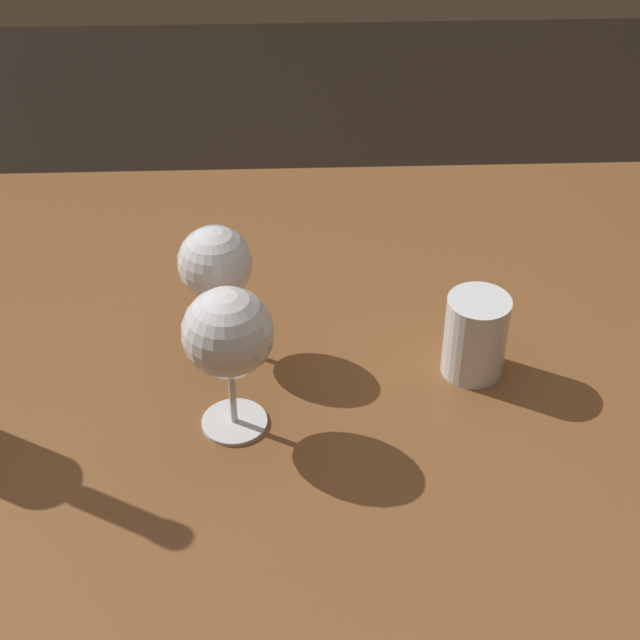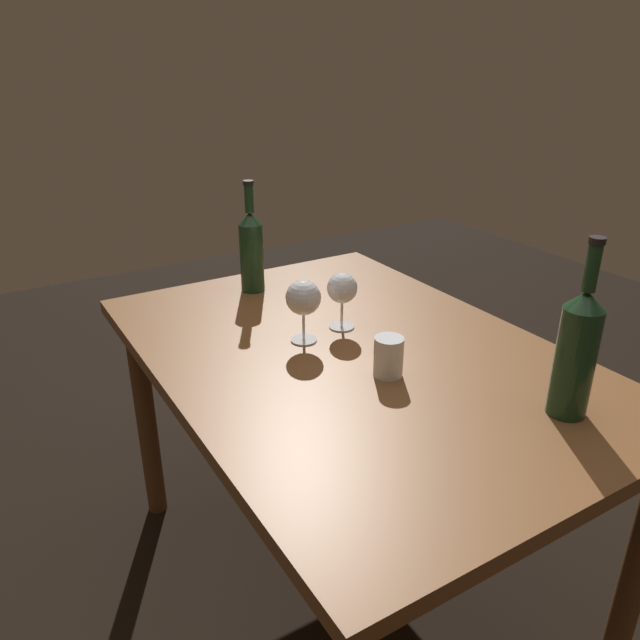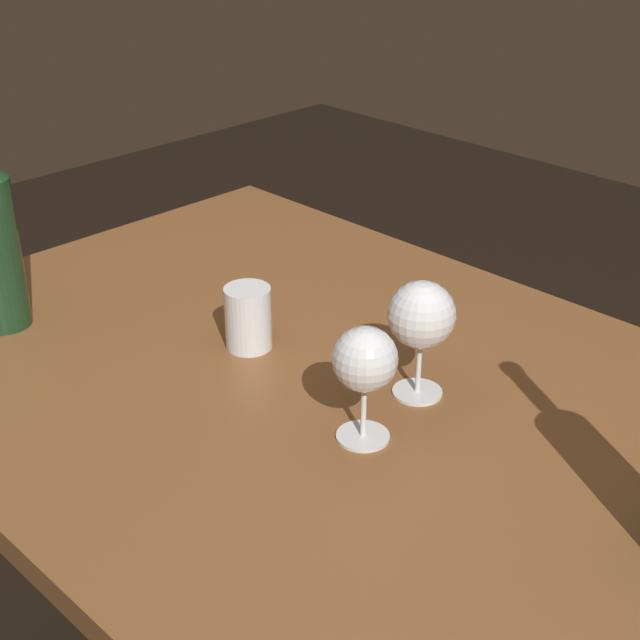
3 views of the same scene
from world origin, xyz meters
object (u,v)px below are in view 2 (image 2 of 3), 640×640
object	(u,v)px
wine_bottle	(576,351)
wine_bottle_second	(251,249)
wine_glass_left	(342,290)
wine_glass_right	(303,299)
water_tumbler	(390,358)

from	to	relation	value
wine_bottle	wine_bottle_second	size ratio (longest dim) A/B	1.11
wine_glass_left	wine_bottle_second	size ratio (longest dim) A/B	0.45
wine_glass_right	water_tumbler	bearing A→B (deg)	-162.95
wine_bottle	water_tumbler	distance (m)	0.39
wine_bottle_second	water_tumbler	bearing A→B (deg)	-176.96
wine_glass_left	water_tumbler	xyz separation A→B (m)	(-0.27, 0.05, -0.07)
wine_glass_left	wine_bottle_second	bearing A→B (deg)	12.56
wine_bottle	wine_glass_left	bearing A→B (deg)	15.59
wine_glass_right	water_tumbler	xyz separation A→B (m)	(-0.25, -0.08, -0.07)
wine_glass_left	wine_bottle_second	xyz separation A→B (m)	(0.37, 0.08, 0.02)
water_tumbler	wine_bottle_second	bearing A→B (deg)	3.04
wine_glass_right	wine_bottle_second	bearing A→B (deg)	-6.41
wine_bottle	wine_bottle_second	bearing A→B (deg)	14.42
water_tumbler	wine_glass_right	bearing A→B (deg)	17.05
wine_glass_right	water_tumbler	size ratio (longest dim) A/B	1.74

